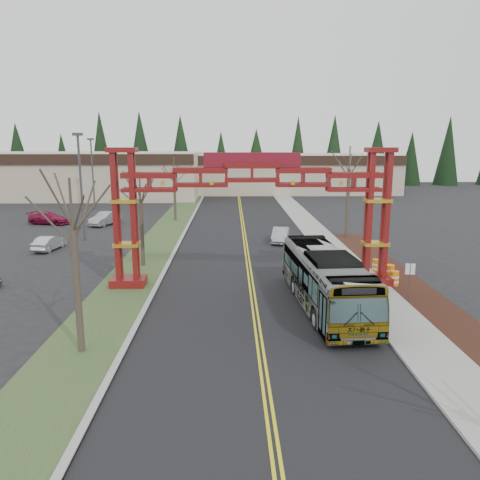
{
  "coord_description": "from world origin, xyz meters",
  "views": [
    {
      "loc": [
        -1.29,
        -11.33,
        9.18
      ],
      "look_at": [
        -0.82,
        13.98,
        3.9
      ],
      "focal_mm": 35.0,
      "sensor_mm": 36.0,
      "label": 1
    }
  ],
  "objects_px": {
    "retail_building_east": "(289,172)",
    "light_pole_far": "(92,169)",
    "parked_car_near_b": "(49,243)",
    "bare_tree_median_far": "(174,174)",
    "barrel_mid": "(390,273)",
    "parked_car_mid_a": "(49,218)",
    "bare_tree_right_far": "(349,170)",
    "barrel_south": "(394,279)",
    "light_pole_near": "(81,179)",
    "transit_bus": "(325,279)",
    "bare_tree_median_mid": "(140,199)",
    "gateway_arch": "(252,195)",
    "retail_building_west": "(68,174)",
    "barrel_north": "(376,266)",
    "silver_sedan": "(280,235)",
    "parked_car_far_a": "(105,218)",
    "bare_tree_median_near": "(73,227)",
    "street_sign": "(410,275)"
  },
  "relations": [
    {
      "from": "retail_building_east",
      "to": "light_pole_far",
      "type": "height_order",
      "value": "light_pole_far"
    },
    {
      "from": "parked_car_near_b",
      "to": "bare_tree_median_far",
      "type": "xyz_separation_m",
      "value": [
        9.19,
        15.34,
        4.89
      ]
    },
    {
      "from": "barrel_mid",
      "to": "light_pole_far",
      "type": "bearing_deg",
      "value": 130.23
    },
    {
      "from": "retail_building_east",
      "to": "parked_car_mid_a",
      "type": "bearing_deg",
      "value": -130.4
    },
    {
      "from": "bare_tree_right_far",
      "to": "barrel_south",
      "type": "xyz_separation_m",
      "value": [
        -0.77,
        -16.06,
        -6.1
      ]
    },
    {
      "from": "bare_tree_median_far",
      "to": "light_pole_near",
      "type": "bearing_deg",
      "value": -123.08
    },
    {
      "from": "transit_bus",
      "to": "barrel_south",
      "type": "distance_m",
      "value": 6.54
    },
    {
      "from": "parked_car_mid_a",
      "to": "bare_tree_median_mid",
      "type": "height_order",
      "value": "bare_tree_median_mid"
    },
    {
      "from": "parked_car_mid_a",
      "to": "barrel_south",
      "type": "xyz_separation_m",
      "value": [
        31.46,
        -24.55,
        -0.16
      ]
    },
    {
      "from": "retail_building_east",
      "to": "transit_bus",
      "type": "relative_size",
      "value": 3.22
    },
    {
      "from": "gateway_arch",
      "to": "retail_building_east",
      "type": "relative_size",
      "value": 0.48
    },
    {
      "from": "bare_tree_median_mid",
      "to": "barrel_south",
      "type": "height_order",
      "value": "bare_tree_median_mid"
    },
    {
      "from": "retail_building_west",
      "to": "barrel_north",
      "type": "bearing_deg",
      "value": -52.61
    },
    {
      "from": "bare_tree_right_far",
      "to": "barrel_north",
      "type": "bearing_deg",
      "value": -94.2
    },
    {
      "from": "parked_car_mid_a",
      "to": "barrel_north",
      "type": "distance_m",
      "value": 37.82
    },
    {
      "from": "gateway_arch",
      "to": "parked_car_mid_a",
      "type": "bearing_deg",
      "value": 132.69
    },
    {
      "from": "retail_building_east",
      "to": "bare_tree_median_far",
      "type": "height_order",
      "value": "bare_tree_median_far"
    },
    {
      "from": "silver_sedan",
      "to": "parked_car_far_a",
      "type": "relative_size",
      "value": 0.91
    },
    {
      "from": "silver_sedan",
      "to": "parked_car_near_b",
      "type": "height_order",
      "value": "silver_sedan"
    },
    {
      "from": "parked_car_far_a",
      "to": "bare_tree_right_far",
      "type": "relative_size",
      "value": 0.5
    },
    {
      "from": "light_pole_far",
      "to": "parked_car_near_b",
      "type": "bearing_deg",
      "value": -82.58
    },
    {
      "from": "bare_tree_median_near",
      "to": "light_pole_near",
      "type": "xyz_separation_m",
      "value": [
        -7.37,
        24.58,
        0.12
      ]
    },
    {
      "from": "gateway_arch",
      "to": "parked_car_near_b",
      "type": "bearing_deg",
      "value": 147.95
    },
    {
      "from": "gateway_arch",
      "to": "parked_car_near_b",
      "type": "distance_m",
      "value": 20.97
    },
    {
      "from": "bare_tree_median_mid",
      "to": "bare_tree_median_far",
      "type": "bearing_deg",
      "value": 90.0
    },
    {
      "from": "bare_tree_right_far",
      "to": "barrel_mid",
      "type": "distance_m",
      "value": 15.87
    },
    {
      "from": "bare_tree_right_far",
      "to": "barrel_north",
      "type": "xyz_separation_m",
      "value": [
        -0.94,
        -12.75,
        -6.13
      ]
    },
    {
      "from": "bare_tree_median_far",
      "to": "barrel_mid",
      "type": "bearing_deg",
      "value": -55.3
    },
    {
      "from": "bare_tree_right_far",
      "to": "light_pole_far",
      "type": "height_order",
      "value": "light_pole_far"
    },
    {
      "from": "retail_building_east",
      "to": "barrel_south",
      "type": "height_order",
      "value": "retail_building_east"
    },
    {
      "from": "bare_tree_median_far",
      "to": "light_pole_near",
      "type": "xyz_separation_m",
      "value": [
        -7.37,
        -11.31,
        0.31
      ]
    },
    {
      "from": "bare_tree_median_mid",
      "to": "bare_tree_median_far",
      "type": "height_order",
      "value": "bare_tree_median_far"
    },
    {
      "from": "parked_car_mid_a",
      "to": "bare_tree_median_far",
      "type": "relative_size",
      "value": 0.63
    },
    {
      "from": "bare_tree_right_far",
      "to": "gateway_arch",
      "type": "bearing_deg",
      "value": -122.65
    },
    {
      "from": "bare_tree_median_far",
      "to": "silver_sedan",
      "type": "bearing_deg",
      "value": -47.71
    },
    {
      "from": "street_sign",
      "to": "bare_tree_right_far",
      "type": "bearing_deg",
      "value": 87.03
    },
    {
      "from": "retail_building_west",
      "to": "silver_sedan",
      "type": "bearing_deg",
      "value": -50.42
    },
    {
      "from": "bare_tree_median_mid",
      "to": "light_pole_near",
      "type": "distance_m",
      "value": 12.17
    },
    {
      "from": "barrel_north",
      "to": "parked_car_mid_a",
      "type": "bearing_deg",
      "value": 145.83
    },
    {
      "from": "light_pole_near",
      "to": "light_pole_far",
      "type": "distance_m",
      "value": 22.15
    },
    {
      "from": "bare_tree_median_mid",
      "to": "barrel_north",
      "type": "height_order",
      "value": "bare_tree_median_mid"
    },
    {
      "from": "parked_car_far_a",
      "to": "street_sign",
      "type": "relative_size",
      "value": 1.89
    },
    {
      "from": "transit_bus",
      "to": "barrel_mid",
      "type": "bearing_deg",
      "value": 39.6
    },
    {
      "from": "retail_building_west",
      "to": "silver_sedan",
      "type": "xyz_separation_m",
      "value": [
        33.31,
        -40.29,
        -3.08
      ]
    },
    {
      "from": "bare_tree_right_far",
      "to": "barrel_north",
      "type": "height_order",
      "value": "bare_tree_right_far"
    },
    {
      "from": "bare_tree_median_mid",
      "to": "bare_tree_median_near",
      "type": "bearing_deg",
      "value": -90.0
    },
    {
      "from": "gateway_arch",
      "to": "light_pole_far",
      "type": "height_order",
      "value": "light_pole_far"
    },
    {
      "from": "parked_car_far_a",
      "to": "bare_tree_median_mid",
      "type": "distance_m",
      "value": 20.3
    },
    {
      "from": "barrel_north",
      "to": "bare_tree_median_near",
      "type": "bearing_deg",
      "value": -143.47
    },
    {
      "from": "retail_building_west",
      "to": "barrel_mid",
      "type": "xyz_separation_m",
      "value": [
        39.41,
        -53.0,
        -3.21
      ]
    }
  ]
}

